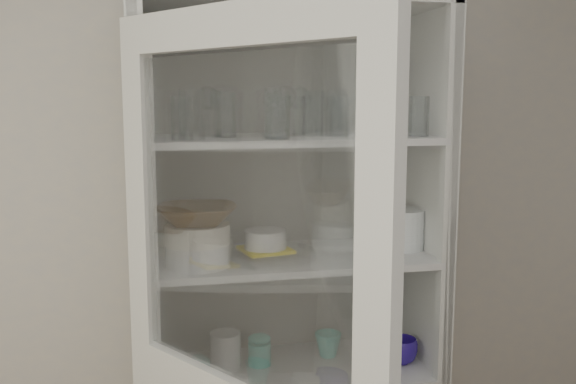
{
  "coord_description": "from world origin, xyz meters",
  "views": [
    {
      "loc": [
        -0.25,
        -0.79,
        1.79
      ],
      "look_at": [
        0.2,
        1.27,
        1.47
      ],
      "focal_mm": 40.0,
      "sensor_mm": 36.0,
      "label": 1
    }
  ],
  "objects_px": {
    "goblet_3": "(392,112)",
    "goblet_0": "(208,109)",
    "pantry_cabinet": "(284,338)",
    "white_ramekin": "(266,239)",
    "yellow_trivet": "(266,250)",
    "cream_bowl": "(198,234)",
    "goblet_1": "(285,108)",
    "mug_white": "(370,360)",
    "teal_jar": "(260,351)",
    "plate_stack_front": "(198,255)",
    "white_canister": "(226,350)",
    "grey_bowl_stack": "(402,229)",
    "measuring_cups": "(188,380)",
    "goblet_2": "(300,109)",
    "glass_platter": "(266,254)",
    "mug_teal": "(328,344)",
    "terracotta_bowl": "(197,215)",
    "plate_stack_back": "(201,244)",
    "mug_blue": "(401,351)"
  },
  "relations": [
    {
      "from": "goblet_0",
      "to": "glass_platter",
      "type": "height_order",
      "value": "goblet_0"
    },
    {
      "from": "pantry_cabinet",
      "to": "goblet_2",
      "type": "height_order",
      "value": "pantry_cabinet"
    },
    {
      "from": "plate_stack_front",
      "to": "mug_white",
      "type": "xyz_separation_m",
      "value": [
        0.57,
        -0.03,
        -0.39
      ]
    },
    {
      "from": "mug_white",
      "to": "teal_jar",
      "type": "bearing_deg",
      "value": 166.36
    },
    {
      "from": "pantry_cabinet",
      "to": "mug_blue",
      "type": "height_order",
      "value": "pantry_cabinet"
    },
    {
      "from": "goblet_0",
      "to": "goblet_3",
      "type": "xyz_separation_m",
      "value": [
        0.67,
        0.05,
        -0.01
      ]
    },
    {
      "from": "white_ramekin",
      "to": "white_canister",
      "type": "xyz_separation_m",
      "value": [
        -0.13,
        0.05,
        -0.4
      ]
    },
    {
      "from": "mug_blue",
      "to": "pantry_cabinet",
      "type": "bearing_deg",
      "value": 160.8
    },
    {
      "from": "grey_bowl_stack",
      "to": "white_canister",
      "type": "distance_m",
      "value": 0.74
    },
    {
      "from": "terracotta_bowl",
      "to": "teal_jar",
      "type": "relative_size",
      "value": 2.59
    },
    {
      "from": "goblet_1",
      "to": "cream_bowl",
      "type": "bearing_deg",
      "value": -153.08
    },
    {
      "from": "goblet_1",
      "to": "white_ramekin",
      "type": "xyz_separation_m",
      "value": [
        -0.09,
        -0.1,
        -0.43
      ]
    },
    {
      "from": "teal_jar",
      "to": "terracotta_bowl",
      "type": "bearing_deg",
      "value": -151.29
    },
    {
      "from": "grey_bowl_stack",
      "to": "measuring_cups",
      "type": "xyz_separation_m",
      "value": [
        -0.76,
        -0.08,
        -0.45
      ]
    },
    {
      "from": "goblet_1",
      "to": "yellow_trivet",
      "type": "height_order",
      "value": "goblet_1"
    },
    {
      "from": "goblet_1",
      "to": "plate_stack_front",
      "type": "height_order",
      "value": "goblet_1"
    },
    {
      "from": "white_canister",
      "to": "measuring_cups",
      "type": "bearing_deg",
      "value": -138.63
    },
    {
      "from": "cream_bowl",
      "to": "yellow_trivet",
      "type": "height_order",
      "value": "cream_bowl"
    },
    {
      "from": "goblet_1",
      "to": "goblet_3",
      "type": "relative_size",
      "value": 1.22
    },
    {
      "from": "yellow_trivet",
      "to": "cream_bowl",
      "type": "bearing_deg",
      "value": -164.2
    },
    {
      "from": "goblet_1",
      "to": "goblet_0",
      "type": "bearing_deg",
      "value": -177.65
    },
    {
      "from": "terracotta_bowl",
      "to": "cream_bowl",
      "type": "bearing_deg",
      "value": 0.0
    },
    {
      "from": "goblet_2",
      "to": "goblet_3",
      "type": "distance_m",
      "value": 0.35
    },
    {
      "from": "yellow_trivet",
      "to": "mug_teal",
      "type": "distance_m",
      "value": 0.46
    },
    {
      "from": "mug_white",
      "to": "white_ramekin",
      "type": "bearing_deg",
      "value": 173.39
    },
    {
      "from": "measuring_cups",
      "to": "goblet_1",
      "type": "bearing_deg",
      "value": 24.41
    },
    {
      "from": "teal_jar",
      "to": "white_ramekin",
      "type": "bearing_deg",
      "value": -75.24
    },
    {
      "from": "goblet_1",
      "to": "teal_jar",
      "type": "bearing_deg",
      "value": -157.02
    },
    {
      "from": "plate_stack_front",
      "to": "mug_white",
      "type": "relative_size",
      "value": 2.05
    },
    {
      "from": "glass_platter",
      "to": "white_ramekin",
      "type": "relative_size",
      "value": 2.42
    },
    {
      "from": "plate_stack_front",
      "to": "mug_teal",
      "type": "bearing_deg",
      "value": 16.25
    },
    {
      "from": "white_ramekin",
      "to": "goblet_3",
      "type": "bearing_deg",
      "value": 15.63
    },
    {
      "from": "goblet_3",
      "to": "goblet_0",
      "type": "bearing_deg",
      "value": -175.56
    },
    {
      "from": "mug_teal",
      "to": "measuring_cups",
      "type": "relative_size",
      "value": 0.85
    },
    {
      "from": "measuring_cups",
      "to": "goblet_2",
      "type": "bearing_deg",
      "value": 23.36
    },
    {
      "from": "white_ramekin",
      "to": "white_canister",
      "type": "distance_m",
      "value": 0.42
    },
    {
      "from": "plate_stack_back",
      "to": "white_ramekin",
      "type": "relative_size",
      "value": 1.6
    },
    {
      "from": "cream_bowl",
      "to": "mug_white",
      "type": "distance_m",
      "value": 0.73
    },
    {
      "from": "terracotta_bowl",
      "to": "glass_platter",
      "type": "height_order",
      "value": "terracotta_bowl"
    },
    {
      "from": "goblet_0",
      "to": "yellow_trivet",
      "type": "height_order",
      "value": "goblet_0"
    },
    {
      "from": "teal_jar",
      "to": "goblet_2",
      "type": "bearing_deg",
      "value": 20.67
    },
    {
      "from": "pantry_cabinet",
      "to": "mug_teal",
      "type": "xyz_separation_m",
      "value": [
        0.16,
        -0.01,
        -0.03
      ]
    },
    {
      "from": "terracotta_bowl",
      "to": "mug_white",
      "type": "xyz_separation_m",
      "value": [
        0.57,
        -0.03,
        -0.52
      ]
    },
    {
      "from": "plate_stack_front",
      "to": "mug_teal",
      "type": "height_order",
      "value": "plate_stack_front"
    },
    {
      "from": "glass_platter",
      "to": "white_canister",
      "type": "bearing_deg",
      "value": 157.57
    },
    {
      "from": "goblet_3",
      "to": "plate_stack_back",
      "type": "relative_size",
      "value": 0.67
    },
    {
      "from": "pantry_cabinet",
      "to": "white_ramekin",
      "type": "xyz_separation_m",
      "value": [
        -0.08,
        -0.08,
        0.38
      ]
    },
    {
      "from": "white_canister",
      "to": "glass_platter",
      "type": "bearing_deg",
      "value": -22.43
    },
    {
      "from": "goblet_2",
      "to": "plate_stack_front",
      "type": "bearing_deg",
      "value": -154.58
    },
    {
      "from": "plate_stack_front",
      "to": "glass_platter",
      "type": "relative_size",
      "value": 0.61
    }
  ]
}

